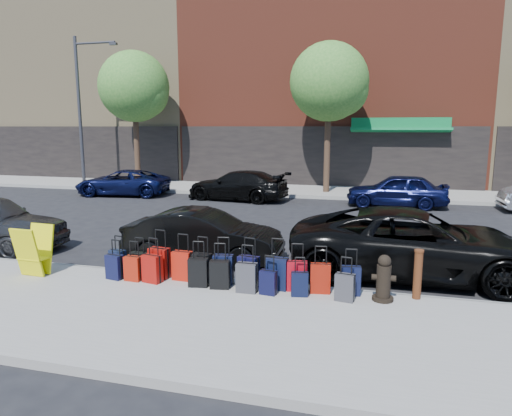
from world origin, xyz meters
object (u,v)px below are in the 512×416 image
(fire_hydrant, at_px, (384,279))
(tree_left, at_px, (137,89))
(car_far_1, at_px, (237,185))
(tree_center, at_px, (332,84))
(display_rack, at_px, (34,251))
(car_far_2, at_px, (397,190))
(bollard, at_px, (418,274))
(car_near_2, at_px, (415,243))
(suitcase_front_5, at_px, (223,269))
(car_near_1, at_px, (204,236))
(streetlight, at_px, (82,103))
(car_far_0, at_px, (123,183))

(fire_hydrant, bearing_deg, tree_left, 131.03)
(fire_hydrant, bearing_deg, car_far_1, 118.02)
(tree_center, bearing_deg, display_rack, -108.35)
(tree_left, distance_m, fire_hydrant, 20.00)
(fire_hydrant, bearing_deg, car_far_2, 85.79)
(bollard, relative_size, car_near_2, 0.17)
(bollard, xyz_separation_m, car_far_1, (-7.07, 11.36, 0.05))
(suitcase_front_5, bearing_deg, car_near_1, 112.95)
(streetlight, distance_m, car_near_2, 20.64)
(tree_center, distance_m, bollard, 15.26)
(fire_hydrant, bearing_deg, streetlight, 138.28)
(tree_center, relative_size, car_near_1, 1.83)
(streetlight, xyz_separation_m, bollard, (16.55, -13.46, -4.02))
(tree_center, xyz_separation_m, suitcase_front_5, (-0.72, -14.31, -4.95))
(tree_center, relative_size, car_near_2, 1.31)
(car_near_2, distance_m, car_far_0, 16.19)
(streetlight, height_order, fire_hydrant, streetlight)
(tree_left, xyz_separation_m, bollard, (13.61, -14.16, -4.77))
(tree_center, distance_m, suitcase_front_5, 15.16)
(bollard, height_order, car_near_2, car_near_2)
(car_near_1, bearing_deg, car_far_2, -29.35)
(suitcase_front_5, relative_size, car_near_2, 0.18)
(car_near_1, relative_size, car_far_1, 0.83)
(car_far_0, bearing_deg, bollard, 42.07)
(tree_left, bearing_deg, car_far_2, -11.61)
(tree_center, bearing_deg, car_far_0, -164.16)
(car_near_2, bearing_deg, fire_hydrant, 161.27)
(car_near_1, distance_m, car_far_1, 9.85)
(car_far_1, bearing_deg, car_far_0, -82.16)
(streetlight, distance_m, car_far_0, 5.74)
(suitcase_front_5, relative_size, car_far_0, 0.22)
(car_near_1, xyz_separation_m, car_near_2, (5.06, 0.10, 0.12))
(tree_left, relative_size, car_near_2, 1.31)
(suitcase_front_5, bearing_deg, bollard, -6.45)
(car_near_2, bearing_deg, car_far_1, 36.23)
(car_far_0, bearing_deg, tree_center, 98.90)
(tree_left, distance_m, car_far_1, 8.54)
(car_far_0, bearing_deg, streetlight, -128.10)
(suitcase_front_5, height_order, car_far_1, car_far_1)
(fire_hydrant, distance_m, car_far_2, 11.63)
(tree_left, relative_size, car_far_1, 1.53)
(tree_left, bearing_deg, tree_center, 0.00)
(display_rack, relative_size, car_far_2, 0.26)
(bollard, xyz_separation_m, car_near_1, (-5.00, 1.74, 0.01))
(bollard, bearing_deg, display_rack, -175.27)
(bollard, xyz_separation_m, car_near_2, (0.07, 1.84, 0.13))
(car_near_1, bearing_deg, car_far_0, 38.25)
(fire_hydrant, xyz_separation_m, car_near_2, (0.69, 2.10, 0.21))
(streetlight, relative_size, car_near_2, 1.44)
(tree_center, relative_size, streetlight, 0.91)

